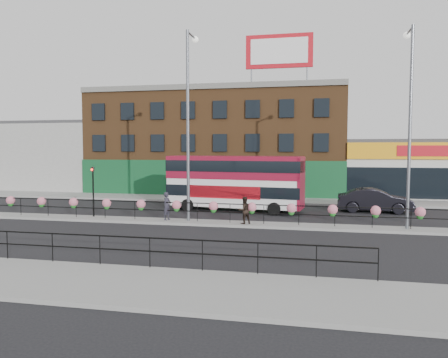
% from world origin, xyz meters
% --- Properties ---
extents(ground, '(120.00, 120.00, 0.00)m').
position_xyz_m(ground, '(0.00, 0.00, 0.00)').
color(ground, black).
rests_on(ground, ground).
extents(south_pavement, '(60.00, 4.00, 0.15)m').
position_xyz_m(south_pavement, '(0.00, -12.00, 0.07)').
color(south_pavement, gray).
rests_on(south_pavement, ground).
extents(north_pavement, '(60.00, 4.00, 0.15)m').
position_xyz_m(north_pavement, '(0.00, 12.00, 0.07)').
color(north_pavement, gray).
rests_on(north_pavement, ground).
extents(median, '(60.00, 1.60, 0.15)m').
position_xyz_m(median, '(0.00, 0.00, 0.07)').
color(median, gray).
rests_on(median, ground).
extents(yellow_line_inner, '(60.00, 0.10, 0.01)m').
position_xyz_m(yellow_line_inner, '(0.00, -9.70, 0.01)').
color(yellow_line_inner, gold).
rests_on(yellow_line_inner, ground).
extents(yellow_line_outer, '(60.00, 0.10, 0.01)m').
position_xyz_m(yellow_line_outer, '(0.00, -9.88, 0.01)').
color(yellow_line_outer, gold).
rests_on(yellow_line_outer, ground).
extents(brick_building, '(25.00, 12.21, 10.30)m').
position_xyz_m(brick_building, '(-4.00, 19.96, 5.13)').
color(brick_building, brown).
rests_on(brick_building, ground).
extents(supermarket, '(15.00, 12.25, 5.30)m').
position_xyz_m(supermarket, '(16.00, 19.90, 2.65)').
color(supermarket, silver).
rests_on(supermarket, ground).
extents(warehouse_west, '(15.50, 12.00, 7.30)m').
position_xyz_m(warehouse_west, '(-24.25, 20.00, 3.65)').
color(warehouse_west, '#A09F9B').
rests_on(warehouse_west, ground).
extents(billboard, '(6.00, 0.29, 4.40)m').
position_xyz_m(billboard, '(2.50, 14.99, 13.18)').
color(billboard, red).
rests_on(billboard, brick_building).
extents(median_railing, '(30.04, 0.56, 1.23)m').
position_xyz_m(median_railing, '(-0.00, 0.00, 1.05)').
color(median_railing, black).
rests_on(median_railing, median).
extents(south_railing, '(20.04, 0.05, 1.12)m').
position_xyz_m(south_railing, '(-2.00, -10.10, 0.96)').
color(south_railing, black).
rests_on(south_railing, south_pavement).
extents(double_decker_bus, '(10.00, 3.46, 3.96)m').
position_xyz_m(double_decker_bus, '(0.23, 5.70, 2.43)').
color(double_decker_bus, white).
rests_on(double_decker_bus, ground).
extents(car, '(2.20, 5.26, 1.69)m').
position_xyz_m(car, '(10.01, 7.15, 0.84)').
color(car, black).
rests_on(car, ground).
extents(pedestrian_a, '(0.85, 0.75, 1.71)m').
position_xyz_m(pedestrian_a, '(-2.94, 0.13, 1.00)').
color(pedestrian_a, '#292733').
rests_on(pedestrian_a, median).
extents(pedestrian_b, '(1.34, 1.33, 1.58)m').
position_xyz_m(pedestrian_b, '(1.89, -0.25, 0.94)').
color(pedestrian_b, black).
rests_on(pedestrian_b, median).
extents(lamp_column_west, '(0.41, 1.99, 11.37)m').
position_xyz_m(lamp_column_west, '(-1.60, 0.45, 6.89)').
color(lamp_column_west, slate).
rests_on(lamp_column_west, median).
extents(lamp_column_east, '(0.39, 1.92, 10.93)m').
position_xyz_m(lamp_column_east, '(10.83, 0.40, 6.63)').
color(lamp_column_east, slate).
rests_on(lamp_column_east, median).
extents(traffic_light_median, '(0.15, 0.28, 3.65)m').
position_xyz_m(traffic_light_median, '(-8.00, 0.39, 2.47)').
color(traffic_light_median, black).
rests_on(traffic_light_median, median).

